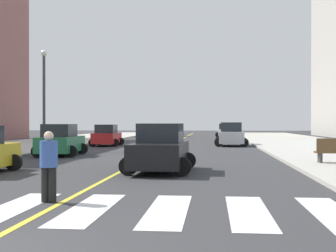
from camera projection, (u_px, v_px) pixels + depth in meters
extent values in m
cube|color=silver|center=(15.00, 207.00, 10.53)|extent=(0.90, 4.00, 0.01)
cube|color=silver|center=(90.00, 209.00, 10.35)|extent=(0.90, 4.00, 0.01)
cube|color=silver|center=(168.00, 210.00, 10.17)|extent=(0.90, 4.00, 0.01)
cube|color=silver|center=(248.00, 212.00, 10.00)|extent=(0.90, 4.00, 0.01)
cube|color=silver|center=(332.00, 213.00, 9.82)|extent=(0.90, 4.00, 0.01)
cube|color=yellow|center=(176.00, 142.00, 46.27)|extent=(0.16, 80.00, 0.01)
cube|color=#B7B7BC|center=(231.00, 137.00, 38.62)|extent=(2.13, 4.55, 0.97)
cube|color=#1E2328|center=(231.00, 127.00, 38.88)|extent=(1.76, 2.29, 0.82)
cylinder|color=black|center=(219.00, 142.00, 37.35)|extent=(0.74, 0.25, 0.73)
cylinder|color=black|center=(244.00, 142.00, 37.11)|extent=(0.74, 0.25, 0.73)
cylinder|color=black|center=(219.00, 141.00, 40.13)|extent=(0.74, 0.25, 0.73)
cylinder|color=black|center=(243.00, 141.00, 39.89)|extent=(0.74, 0.25, 0.73)
cube|color=#2D479E|center=(175.00, 132.00, 66.01)|extent=(1.81, 3.95, 0.84)
cube|color=#1E2328|center=(175.00, 127.00, 65.77)|extent=(1.51, 1.98, 0.71)
cylinder|color=black|center=(182.00, 134.00, 67.13)|extent=(0.64, 0.21, 0.64)
cylinder|color=black|center=(170.00, 134.00, 67.32)|extent=(0.64, 0.21, 0.64)
cylinder|color=black|center=(181.00, 134.00, 64.70)|extent=(0.64, 0.21, 0.64)
cylinder|color=black|center=(168.00, 134.00, 64.90)|extent=(0.64, 0.21, 0.64)
cube|color=silver|center=(225.00, 132.00, 60.99)|extent=(1.91, 4.19, 0.90)
cube|color=#1E2328|center=(225.00, 126.00, 61.24)|extent=(1.60, 2.10, 0.76)
cylinder|color=black|center=(218.00, 135.00, 59.80)|extent=(0.68, 0.22, 0.68)
cylinder|color=black|center=(233.00, 135.00, 59.62)|extent=(0.68, 0.22, 0.68)
cylinder|color=black|center=(218.00, 135.00, 62.38)|extent=(0.68, 0.22, 0.68)
cylinder|color=black|center=(232.00, 135.00, 62.20)|extent=(0.68, 0.22, 0.68)
cube|color=#236B42|center=(61.00, 144.00, 27.11)|extent=(2.13, 4.35, 0.91)
cube|color=#1E2328|center=(59.00, 130.00, 26.85)|extent=(1.72, 2.21, 0.77)
cylinder|color=black|center=(82.00, 149.00, 28.39)|extent=(0.70, 0.26, 0.69)
cylinder|color=black|center=(51.00, 149.00, 28.49)|extent=(0.70, 0.26, 0.69)
cylinder|color=black|center=(71.00, 151.00, 25.75)|extent=(0.70, 0.26, 0.69)
cylinder|color=black|center=(37.00, 151.00, 25.85)|extent=(0.70, 0.26, 0.69)
cube|color=black|center=(160.00, 154.00, 18.13)|extent=(2.09, 4.42, 0.94)
cube|color=#1E2328|center=(161.00, 133.00, 18.38)|extent=(1.72, 2.23, 0.79)
cylinder|color=black|center=(128.00, 166.00, 16.91)|extent=(0.71, 0.25, 0.71)
cylinder|color=black|center=(182.00, 167.00, 16.66)|extent=(0.71, 0.25, 0.71)
cylinder|color=black|center=(141.00, 160.00, 19.60)|extent=(0.71, 0.25, 0.71)
cylinder|color=black|center=(188.00, 161.00, 19.35)|extent=(0.71, 0.25, 0.71)
cylinder|color=black|center=(14.00, 162.00, 18.61)|extent=(0.68, 0.23, 0.68)
cube|color=red|center=(107.00, 138.00, 38.72)|extent=(1.96, 4.15, 0.88)
cube|color=#1E2328|center=(106.00, 129.00, 38.47)|extent=(1.62, 2.09, 0.74)
cylinder|color=black|center=(120.00, 141.00, 39.92)|extent=(0.67, 0.23, 0.66)
cylinder|color=black|center=(99.00, 141.00, 40.06)|extent=(0.67, 0.23, 0.66)
cylinder|color=black|center=(115.00, 143.00, 37.39)|extent=(0.67, 0.23, 0.66)
cylinder|color=black|center=(92.00, 143.00, 37.52)|extent=(0.67, 0.23, 0.66)
cube|color=brown|center=(335.00, 152.00, 20.67)|extent=(1.83, 0.65, 0.08)
cube|color=#2D2D33|center=(320.00, 158.00, 20.71)|extent=(0.12, 0.48, 0.44)
cylinder|color=black|center=(45.00, 185.00, 11.21)|extent=(0.20, 0.20, 0.88)
cylinder|color=black|center=(52.00, 185.00, 11.19)|extent=(0.20, 0.20, 0.88)
cylinder|color=#335199|center=(49.00, 154.00, 11.19)|extent=(0.44, 0.44, 0.66)
sphere|color=beige|center=(49.00, 136.00, 11.19)|extent=(0.24, 0.24, 0.24)
cylinder|color=#38383D|center=(44.00, 102.00, 32.33)|extent=(0.20, 0.20, 6.68)
sphere|color=silver|center=(44.00, 53.00, 32.30)|extent=(0.44, 0.44, 0.44)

